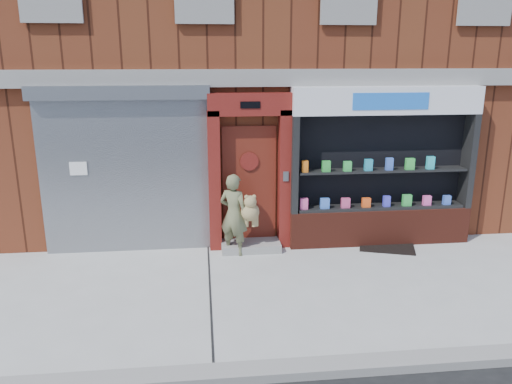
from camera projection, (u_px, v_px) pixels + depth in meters
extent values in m
plane|color=#9E9E99|center=(309.00, 288.00, 7.85)|extent=(80.00, 80.00, 0.00)
cube|color=gray|center=(348.00, 366.00, 5.77)|extent=(60.00, 0.30, 0.12)
cube|color=#5C2615|center=(263.00, 36.00, 12.54)|extent=(12.00, 8.00, 8.00)
cube|color=gray|center=(291.00, 78.00, 8.86)|extent=(12.00, 0.16, 0.30)
cube|color=gray|center=(126.00, 178.00, 9.02)|extent=(3.00, 0.10, 2.80)
cube|color=slate|center=(119.00, 92.00, 8.56)|extent=(3.10, 0.30, 0.24)
cube|color=white|center=(78.00, 169.00, 8.82)|extent=(0.30, 0.01, 0.24)
cube|color=#5D1310|center=(214.00, 182.00, 9.14)|extent=(0.22, 0.28, 2.60)
cube|color=#5D1310|center=(284.00, 180.00, 9.28)|extent=(0.22, 0.28, 2.60)
cube|color=#5D1310|center=(249.00, 104.00, 8.84)|extent=(1.50, 0.28, 0.40)
cube|color=black|center=(250.00, 105.00, 8.70)|extent=(0.35, 0.01, 0.12)
cube|color=#581A10|center=(249.00, 184.00, 9.34)|extent=(1.00, 0.06, 2.20)
cylinder|color=black|center=(249.00, 161.00, 9.18)|extent=(0.28, 0.02, 0.28)
cylinder|color=#5D1310|center=(249.00, 161.00, 9.17)|extent=(0.34, 0.02, 0.34)
cube|color=gray|center=(251.00, 246.00, 9.38)|extent=(1.10, 0.55, 0.15)
cube|color=slate|center=(286.00, 176.00, 9.11)|extent=(0.10, 0.02, 0.18)
cube|color=#5D2116|center=(378.00, 225.00, 9.67)|extent=(3.50, 0.40, 0.70)
cube|color=black|center=(294.00, 164.00, 9.16)|extent=(0.12, 0.40, 1.80)
cube|color=black|center=(468.00, 160.00, 9.51)|extent=(0.12, 0.40, 1.80)
cube|color=black|center=(379.00, 160.00, 9.51)|extent=(3.30, 0.03, 1.80)
cube|color=black|center=(380.00, 207.00, 9.57)|extent=(3.20, 0.36, 0.06)
cube|color=black|center=(382.00, 170.00, 9.38)|extent=(3.20, 0.36, 0.04)
cube|color=white|center=(387.00, 100.00, 9.03)|extent=(3.50, 0.40, 0.50)
cube|color=blue|center=(391.00, 101.00, 8.84)|extent=(1.40, 0.01, 0.30)
cube|color=#EC4E92|center=(304.00, 204.00, 9.30)|extent=(0.15, 0.09, 0.21)
cube|color=#4072DA|center=(325.00, 203.00, 9.34)|extent=(0.17, 0.09, 0.19)
cube|color=#CF4577|center=(346.00, 203.00, 9.38)|extent=(0.16, 0.09, 0.19)
cube|color=#FF551A|center=(366.00, 203.00, 9.43)|extent=(0.16, 0.09, 0.18)
cube|color=#3E3FD3|center=(387.00, 201.00, 9.47)|extent=(0.13, 0.09, 0.20)
cube|color=green|center=(407.00, 200.00, 9.51)|extent=(0.17, 0.09, 0.22)
cube|color=#F752A8|center=(427.00, 200.00, 9.55)|extent=(0.14, 0.09, 0.18)
cube|color=blue|center=(447.00, 200.00, 9.60)|extent=(0.14, 0.09, 0.17)
cube|color=orange|center=(305.00, 166.00, 9.11)|extent=(0.11, 0.09, 0.21)
cube|color=green|center=(326.00, 166.00, 9.15)|extent=(0.15, 0.09, 0.20)
cube|color=green|center=(347.00, 166.00, 9.20)|extent=(0.14, 0.09, 0.18)
cube|color=teal|center=(368.00, 165.00, 9.23)|extent=(0.14, 0.09, 0.21)
cube|color=blue|center=(389.00, 164.00, 9.27)|extent=(0.13, 0.09, 0.23)
cube|color=green|center=(410.00, 164.00, 9.32)|extent=(0.16, 0.09, 0.21)
cube|color=#28BEC9|center=(430.00, 163.00, 9.36)|extent=(0.14, 0.09, 0.24)
imported|color=#626542|center=(234.00, 214.00, 9.02)|extent=(0.66, 0.60, 1.51)
sphere|color=olive|center=(250.00, 212.00, 9.00)|extent=(0.34, 0.34, 0.34)
sphere|color=olive|center=(250.00, 202.00, 8.89)|extent=(0.23, 0.23, 0.23)
sphere|color=olive|center=(246.00, 197.00, 8.86)|extent=(0.08, 0.08, 0.08)
sphere|color=olive|center=(254.00, 197.00, 8.88)|extent=(0.08, 0.08, 0.08)
cylinder|color=olive|center=(244.00, 221.00, 9.04)|extent=(0.08, 0.08, 0.20)
cylinder|color=olive|center=(256.00, 220.00, 9.06)|extent=(0.08, 0.08, 0.20)
cylinder|color=olive|center=(246.00, 221.00, 9.02)|extent=(0.08, 0.08, 0.20)
cylinder|color=olive|center=(254.00, 221.00, 9.03)|extent=(0.08, 0.08, 0.20)
cube|color=black|center=(387.00, 246.00, 9.53)|extent=(1.18, 0.99, 0.03)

